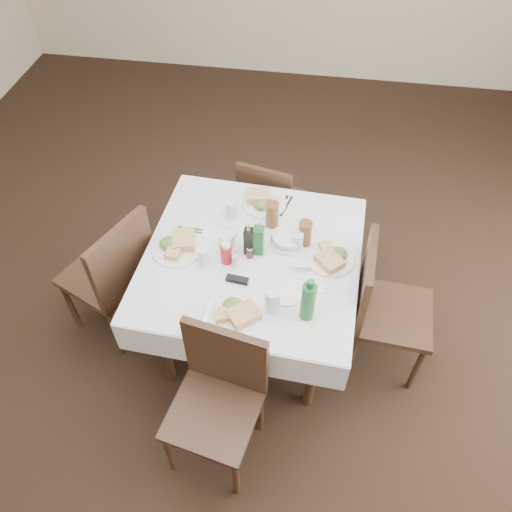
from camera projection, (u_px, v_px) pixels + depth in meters
The scene contains 33 objects.
ground_plane at pixel (235, 332), 3.38m from camera, with size 7.00×7.00×0.00m, color black.
room_shell at pixel (222, 109), 2.09m from camera, with size 6.04×7.04×2.80m.
dining_table at pixel (252, 265), 2.88m from camera, with size 1.27×1.27×0.76m.
chair_north at pixel (268, 201), 3.54m from camera, with size 0.47×0.47×0.83m.
chair_south at pixel (219, 391), 2.52m from camera, with size 0.51×0.51×0.92m.
chair_east at pixel (380, 303), 2.87m from camera, with size 0.47×0.47×0.94m.
chair_west at pixel (115, 272), 3.00m from camera, with size 0.61×0.61×0.97m.
meal_north at pixel (263, 201), 3.08m from camera, with size 0.28×0.28×0.06m.
meal_south at pixel (236, 314), 2.52m from camera, with size 0.29×0.29×0.06m.
meal_east at pixel (331, 257), 2.77m from camera, with size 0.28×0.28×0.06m.
meal_west at pixel (178, 245), 2.83m from camera, with size 0.29×0.29×0.06m.
side_plate_a at pixel (230, 219), 3.00m from camera, with size 0.14×0.14×0.01m.
side_plate_b at pixel (287, 294), 2.63m from camera, with size 0.16×0.16×0.01m.
water_n at pixel (232, 210), 2.97m from camera, with size 0.07×0.07×0.13m.
water_s at pixel (273, 300), 2.52m from camera, with size 0.08×0.08×0.15m.
water_e at pixel (298, 241), 2.81m from camera, with size 0.06×0.06×0.12m.
water_w at pixel (203, 256), 2.73m from camera, with size 0.06×0.06×0.12m.
iced_tea_a at pixel (272, 214), 2.92m from camera, with size 0.08×0.08×0.16m.
iced_tea_b at pixel (305, 233), 2.82m from camera, with size 0.08×0.08×0.16m.
bread_basket at pixel (288, 240), 2.85m from camera, with size 0.20×0.20×0.07m.
oil_cruet_dark at pixel (249, 240), 2.76m from camera, with size 0.05×0.05×0.23m.
oil_cruet_green at pixel (259, 239), 2.76m from camera, with size 0.06×0.06×0.24m.
ketchup_bottle at pixel (226, 253), 2.74m from camera, with size 0.07×0.07×0.14m.
salt_shaker at pixel (235, 261), 2.73m from camera, with size 0.04×0.04×0.08m.
pepper_shaker at pixel (250, 252), 2.78m from camera, with size 0.04×0.04×0.08m.
coffee_mug at pixel (227, 241), 2.82m from camera, with size 0.14×0.14×0.10m.
sunglasses at pixel (237, 279), 2.68m from camera, with size 0.13×0.05×0.03m.
green_bottle at pixel (308, 301), 2.45m from camera, with size 0.07×0.07×0.28m.
sugar_caddy at pixel (302, 266), 2.73m from camera, with size 0.09×0.06×0.04m.
cutlery_n at pixel (284, 206), 3.08m from camera, with size 0.10×0.20×0.01m.
cutlery_s at pixel (209, 318), 2.53m from camera, with size 0.06×0.20×0.01m.
cutlery_e at pixel (311, 284), 2.67m from camera, with size 0.18×0.10×0.01m.
cutlery_w at pixel (190, 230), 2.94m from camera, with size 0.15×0.04×0.01m.
Camera 1 is at (0.43, -1.80, 2.87)m, focal length 35.00 mm.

